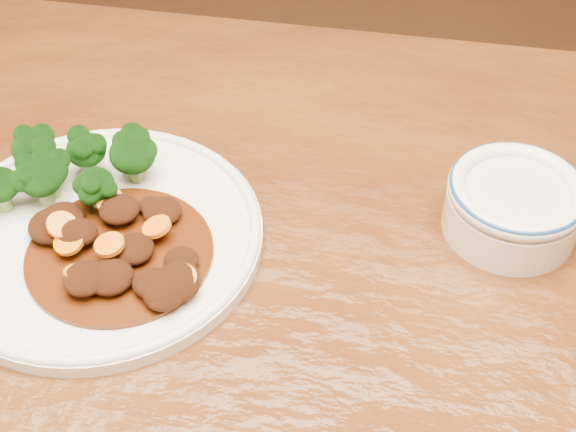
# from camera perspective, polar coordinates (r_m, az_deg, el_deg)

# --- Properties ---
(dining_table) EXTENTS (1.52, 0.93, 0.75)m
(dining_table) POSITION_cam_1_polar(r_m,az_deg,el_deg) (0.77, 1.19, -9.92)
(dining_table) COLOR #58300F
(dining_table) RESTS_ON ground
(dinner_plate) EXTENTS (0.30, 0.30, 0.02)m
(dinner_plate) POSITION_cam_1_polar(r_m,az_deg,el_deg) (0.77, -13.20, -1.30)
(dinner_plate) COLOR white
(dinner_plate) RESTS_ON dining_table
(broccoli_florets) EXTENTS (0.15, 0.10, 0.05)m
(broccoli_florets) POSITION_cam_1_polar(r_m,az_deg,el_deg) (0.80, -15.52, 3.45)
(broccoli_florets) COLOR #769A4F
(broccoli_florets) RESTS_ON dinner_plate
(mince_stew) EXTENTS (0.17, 0.17, 0.03)m
(mince_stew) POSITION_cam_1_polar(r_m,az_deg,el_deg) (0.73, -11.90, -2.52)
(mince_stew) COLOR #3F1806
(mince_stew) RESTS_ON dinner_plate
(dip_bowl) EXTENTS (0.13, 0.13, 0.06)m
(dip_bowl) POSITION_cam_1_polar(r_m,az_deg,el_deg) (0.78, 15.76, 0.85)
(dip_bowl) COLOR silver
(dip_bowl) RESTS_ON dining_table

